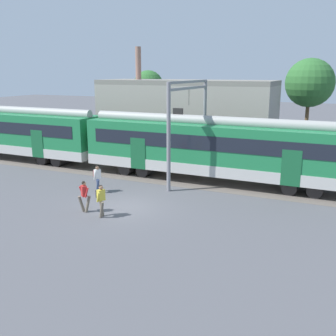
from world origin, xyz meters
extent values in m
plane|color=#515156|center=(0.00, 0.00, 0.00)|extent=(160.00, 160.00, 0.00)
cube|color=#605951|center=(-8.15, 6.92, 0.01)|extent=(80.00, 4.40, 0.01)
cube|color=#B7B7B2|center=(2.85, 6.92, 1.05)|extent=(18.00, 3.06, 0.70)
cube|color=#1E7542|center=(2.85, 6.92, 2.60)|extent=(18.00, 3.00, 2.40)
cube|color=black|center=(2.85, 5.41, 2.80)|extent=(16.56, 0.03, 0.90)
cube|color=#165731|center=(7.80, 5.40, 1.75)|extent=(1.10, 0.04, 2.10)
cube|color=#165731|center=(-2.10, 5.40, 1.75)|extent=(1.10, 0.04, 2.10)
cylinder|color=#9C9C97|center=(2.85, 6.92, 3.98)|extent=(17.64, 0.70, 0.70)
cube|color=black|center=(0.15, 6.92, 4.53)|extent=(0.70, 0.12, 0.40)
cylinder|color=black|center=(9.13, 6.92, 0.45)|extent=(0.90, 2.40, 0.90)
cylinder|color=black|center=(7.73, 6.92, 0.45)|extent=(0.90, 2.40, 0.90)
cylinder|color=black|center=(-2.03, 6.92, 0.45)|extent=(0.90, 2.40, 0.90)
cylinder|color=black|center=(-3.43, 6.92, 0.45)|extent=(0.90, 2.40, 0.90)
cube|color=#B7B7B2|center=(-15.75, 6.92, 1.05)|extent=(18.00, 3.06, 0.70)
cube|color=#1E7542|center=(-15.75, 6.92, 2.60)|extent=(18.00, 3.00, 2.40)
cube|color=#165731|center=(-10.80, 5.40, 1.75)|extent=(1.10, 0.04, 2.10)
cylinder|color=#9C9C97|center=(-15.75, 6.92, 3.98)|extent=(17.64, 0.70, 0.70)
cylinder|color=black|center=(-9.47, 6.92, 0.45)|extent=(0.90, 2.40, 0.90)
cylinder|color=black|center=(-10.87, 6.92, 0.45)|extent=(0.90, 2.40, 0.90)
cylinder|color=navy|center=(-2.75, 1.55, 0.43)|extent=(0.38, 0.29, 0.87)
cylinder|color=navy|center=(-2.92, 1.84, 0.43)|extent=(0.38, 0.29, 0.87)
cube|color=silver|center=(-2.83, 1.70, 1.14)|extent=(0.38, 0.43, 0.56)
cylinder|color=silver|center=(-2.81, 1.93, 1.09)|extent=(0.26, 0.19, 0.52)
cylinder|color=silver|center=(-2.86, 1.47, 1.09)|extent=(0.26, 0.19, 0.52)
sphere|color=brown|center=(-2.82, 1.69, 1.53)|extent=(0.22, 0.22, 0.22)
sphere|color=black|center=(-2.83, 1.70, 1.56)|extent=(0.20, 0.20, 0.20)
cube|color=maroon|center=(-2.99, 1.78, 1.16)|extent=(0.27, 0.32, 0.40)
cylinder|color=#6B6051|center=(-1.36, -1.39, 0.43)|extent=(0.34, 0.37, 0.87)
cylinder|color=#6B6051|center=(-1.67, -1.49, 0.43)|extent=(0.34, 0.37, 0.87)
cube|color=red|center=(-1.51, -1.44, 1.14)|extent=(0.43, 0.41, 0.56)
cylinder|color=red|center=(-1.73, -1.36, 1.09)|extent=(0.23, 0.25, 0.52)
cylinder|color=red|center=(-1.29, -1.52, 1.09)|extent=(0.23, 0.25, 0.52)
sphere|color=#9E7051|center=(-1.50, -1.42, 1.53)|extent=(0.22, 0.22, 0.22)
sphere|color=black|center=(-1.51, -1.44, 1.56)|extent=(0.20, 0.20, 0.20)
cylinder|color=#6B6051|center=(-0.22, -1.81, 0.43)|extent=(0.38, 0.27, 0.87)
cylinder|color=#6B6051|center=(-0.41, -1.54, 0.43)|extent=(0.38, 0.27, 0.87)
cube|color=gold|center=(-0.31, -1.67, 1.14)|extent=(0.36, 0.42, 0.56)
cylinder|color=gold|center=(-0.30, -1.44, 1.09)|extent=(0.26, 0.18, 0.52)
cylinder|color=gold|center=(-0.32, -1.91, 1.09)|extent=(0.26, 0.18, 0.52)
sphere|color=#9E7051|center=(-0.30, -1.68, 1.53)|extent=(0.22, 0.22, 0.22)
sphere|color=black|center=(-0.31, -1.67, 1.56)|extent=(0.20, 0.20, 0.20)
cube|color=black|center=(-0.48, -1.60, 1.16)|extent=(0.25, 0.32, 0.40)
cylinder|color=gray|center=(0.92, 3.72, 3.25)|extent=(0.24, 0.24, 6.50)
cylinder|color=gray|center=(0.92, 10.12, 3.25)|extent=(0.24, 0.24, 6.50)
cube|color=gray|center=(0.92, 6.92, 6.45)|extent=(0.20, 6.40, 0.16)
cube|color=gray|center=(0.92, 6.92, 6.05)|extent=(0.20, 6.40, 0.16)
cylinder|color=black|center=(0.92, 6.92, 5.45)|extent=(0.03, 0.03, 1.00)
cube|color=gray|center=(-2.28, 14.22, 3.00)|extent=(15.00, 5.00, 6.00)
cube|color=gray|center=(-2.28, 14.22, 6.20)|extent=(15.00, 5.00, 0.40)
cylinder|color=#8C6656|center=(-6.78, 14.22, 7.60)|extent=(0.50, 0.50, 3.20)
cylinder|color=brown|center=(7.14, 19.77, 2.33)|extent=(0.32, 0.32, 4.65)
sphere|color=#2D662D|center=(7.14, 19.77, 6.13)|extent=(4.22, 4.22, 4.22)
cylinder|color=brown|center=(-8.40, 19.24, 2.32)|extent=(0.32, 0.32, 4.64)
sphere|color=#2D662D|center=(-8.40, 19.24, 5.70)|extent=(3.05, 3.05, 3.05)
camera|label=1|loc=(10.40, -17.17, 7.09)|focal=42.00mm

